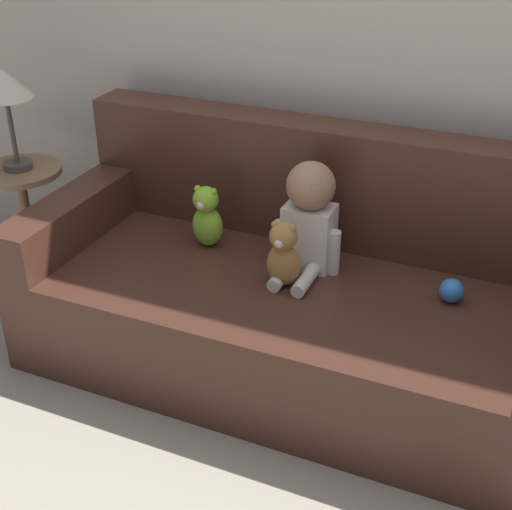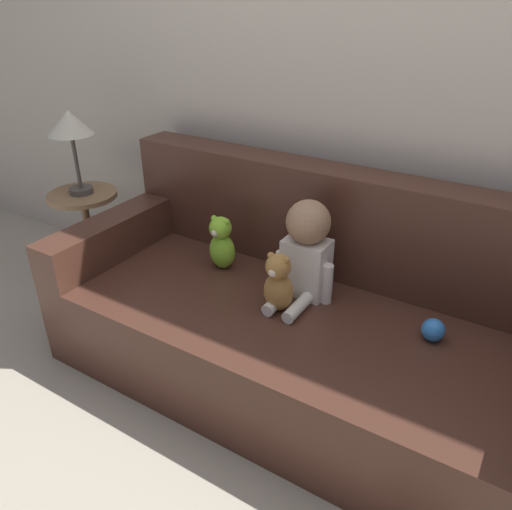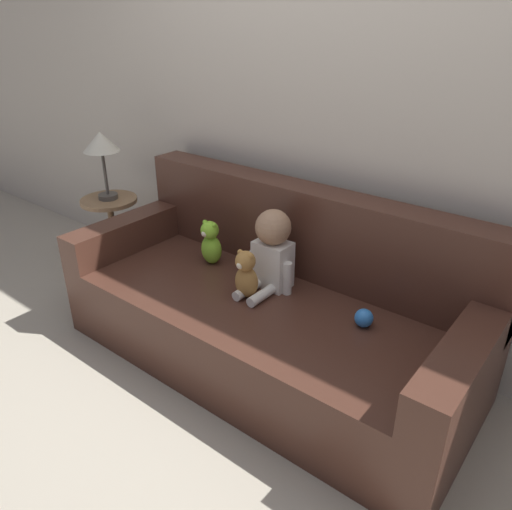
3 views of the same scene
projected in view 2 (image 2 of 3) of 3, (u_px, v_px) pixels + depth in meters
ground_plane at (296, 383)px, 2.13m from camera, size 12.00×12.00×0.00m
wall_back at (373, 44)px, 1.91m from camera, size 8.00×0.05×2.60m
couch at (306, 320)px, 2.04m from camera, size 2.05×0.88×0.85m
person_baby at (306, 251)px, 1.95m from camera, size 0.25×0.32×0.40m
teddy_bear_brown at (278, 283)px, 1.89m from camera, size 0.12×0.11×0.24m
plush_toy_side at (222, 243)px, 2.18m from camera, size 0.12×0.11×0.25m
toy_ball at (433, 330)px, 1.76m from camera, size 0.08×0.08×0.08m
side_table at (76, 160)px, 2.49m from camera, size 0.35×0.35×0.98m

